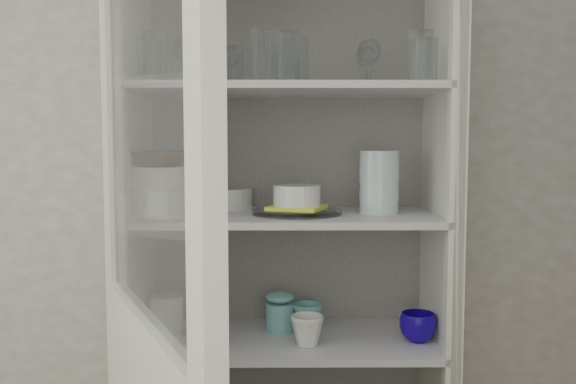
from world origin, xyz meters
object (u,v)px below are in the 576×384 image
at_px(goblet_3, 366,67).
at_px(mug_blue, 418,327).
at_px(pantry_cabinet, 288,306).
at_px(grey_bowl_stack, 379,182).
at_px(mug_teal, 307,317).
at_px(terracotta_bowl, 157,158).
at_px(glass_platter, 297,212).
at_px(goblet_2, 369,62).
at_px(plate_stack_back, 222,198).
at_px(goblet_0, 185,61).
at_px(white_ramekin, 297,195).
at_px(yellow_trivet, 297,208).
at_px(mug_white, 307,330).
at_px(measuring_cups, 197,338).
at_px(goblet_1, 230,66).
at_px(teal_jar, 280,314).
at_px(cream_bowl, 157,177).
at_px(plate_stack_front, 158,201).
at_px(white_canister, 167,314).

xyz_separation_m(goblet_3, mug_blue, (0.15, -0.17, -0.83)).
xyz_separation_m(pantry_cabinet, mug_blue, (0.41, -0.12, -0.03)).
bearing_deg(grey_bowl_stack, mug_teal, 167.89).
height_order(terracotta_bowl, glass_platter, terracotta_bowl).
bearing_deg(goblet_2, plate_stack_back, 173.98).
distance_m(goblet_0, white_ramekin, 0.57).
bearing_deg(yellow_trivet, terracotta_bowl, -179.60).
height_order(goblet_3, white_ramekin, goblet_3).
distance_m(grey_bowl_stack, mug_white, 0.52).
relative_size(goblet_0, measuring_cups, 1.67).
height_order(goblet_0, goblet_2, same).
distance_m(pantry_cabinet, terracotta_bowl, 0.65).
xyz_separation_m(goblet_0, goblet_1, (0.14, 0.03, -0.01)).
xyz_separation_m(goblet_2, teal_jar, (-0.29, -0.04, -0.83)).
relative_size(cream_bowl, terracotta_bowl, 1.07).
height_order(plate_stack_front, grey_bowl_stack, grey_bowl_stack).
xyz_separation_m(mug_white, teal_jar, (-0.08, 0.15, 0.01)).
xyz_separation_m(mug_white, white_canister, (-0.46, 0.12, 0.02)).
relative_size(goblet_3, white_canister, 1.23).
distance_m(plate_stack_back, mug_teal, 0.49).
height_order(plate_stack_front, mug_white, plate_stack_front).
bearing_deg(yellow_trivet, glass_platter, 0.00).
bearing_deg(cream_bowl, pantry_cabinet, 12.59).
bearing_deg(mug_blue, goblet_2, 142.27).
bearing_deg(plate_stack_front, goblet_0, 53.42).
distance_m(goblet_2, plate_stack_front, 0.82).
height_order(goblet_0, plate_stack_back, goblet_0).
xyz_separation_m(goblet_0, grey_bowl_stack, (0.62, -0.07, -0.39)).
bearing_deg(plate_stack_front, terracotta_bowl, 0.00).
bearing_deg(pantry_cabinet, white_canister, -174.47).
bearing_deg(mug_white, grey_bowl_stack, 26.48).
distance_m(measuring_cups, white_canister, 0.17).
height_order(goblet_1, grey_bowl_stack, goblet_1).
height_order(pantry_cabinet, measuring_cups, pantry_cabinet).
bearing_deg(grey_bowl_stack, white_canister, 177.86).
xyz_separation_m(terracotta_bowl, measuring_cups, (0.13, -0.06, -0.56)).
height_order(plate_stack_back, glass_platter, plate_stack_back).
height_order(goblet_1, goblet_2, goblet_2).
bearing_deg(terracotta_bowl, mug_blue, -2.04).
xyz_separation_m(white_ramekin, teal_jar, (-0.05, 0.08, -0.40)).
xyz_separation_m(goblet_0, plate_stack_front, (-0.08, -0.10, -0.45)).
height_order(glass_platter, measuring_cups, glass_platter).
bearing_deg(cream_bowl, goblet_2, 10.07).
bearing_deg(terracotta_bowl, mug_teal, 9.09).
xyz_separation_m(plate_stack_back, yellow_trivet, (0.25, -0.17, -0.01)).
distance_m(goblet_0, terracotta_bowl, 0.34).
bearing_deg(yellow_trivet, plate_stack_front, -179.60).
xyz_separation_m(plate_stack_back, measuring_cups, (-0.06, -0.23, -0.41)).
bearing_deg(teal_jar, goblet_0, 175.60).
height_order(grey_bowl_stack, teal_jar, grey_bowl_stack).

